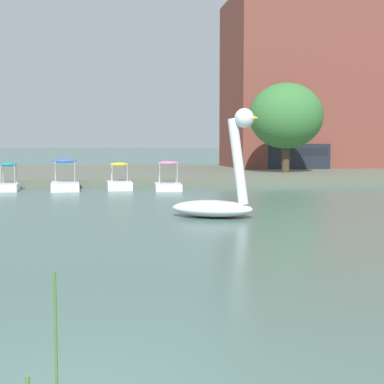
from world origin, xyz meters
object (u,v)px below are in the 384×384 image
at_px(pedal_boat_pink, 168,182).
at_px(parked_van, 296,155).
at_px(pedal_boat_teal, 9,182).
at_px(tree_broadleaf_behind_dock, 286,116).
at_px(pedal_boat_blue, 65,182).
at_px(pedal_boat_yellow, 119,182).
at_px(swan_boat, 218,195).

bearing_deg(pedal_boat_pink, parked_van, 54.30).
distance_m(pedal_boat_teal, parked_van, 23.73).
xyz_separation_m(pedal_boat_pink, tree_broadleaf_behind_dock, (8.38, 9.10, 3.78)).
bearing_deg(pedal_boat_teal, pedal_boat_blue, -0.30).
distance_m(pedal_boat_blue, pedal_boat_teal, 2.77).
distance_m(pedal_boat_yellow, pedal_boat_blue, 2.72).
relative_size(pedal_boat_blue, pedal_boat_teal, 1.35).
xyz_separation_m(pedal_boat_teal, parked_van, (18.64, 14.65, 1.03)).
height_order(swan_boat, pedal_boat_teal, swan_boat).
distance_m(pedal_boat_pink, parked_van, 18.34).
xyz_separation_m(tree_broadleaf_behind_dock, parked_van, (2.30, 5.77, -2.73)).
relative_size(pedal_boat_yellow, tree_broadleaf_behind_dock, 0.34).
relative_size(pedal_boat_pink, parked_van, 0.44).
bearing_deg(parked_van, pedal_boat_yellow, -132.60).
bearing_deg(pedal_boat_blue, pedal_boat_pink, -2.29).
bearing_deg(pedal_boat_yellow, pedal_boat_blue, -172.77).
height_order(pedal_boat_blue, tree_broadleaf_behind_dock, tree_broadleaf_behind_dock).
height_order(swan_boat, pedal_boat_yellow, swan_boat).
bearing_deg(pedal_boat_teal, swan_boat, -51.62).
height_order(pedal_boat_teal, parked_van, parked_van).
bearing_deg(pedal_boat_blue, tree_broadleaf_behind_dock, 33.25).
xyz_separation_m(swan_boat, pedal_boat_teal, (-9.00, 11.36, -0.28)).
relative_size(pedal_boat_yellow, parked_van, 0.42).
bearing_deg(pedal_boat_yellow, parked_van, 47.40).
bearing_deg(swan_boat, tree_broadleaf_behind_dock, 70.06).
distance_m(swan_boat, tree_broadleaf_behind_dock, 21.80).
relative_size(pedal_boat_yellow, pedal_boat_teal, 1.13).
xyz_separation_m(pedal_boat_teal, tree_broadleaf_behind_dock, (16.34, 8.88, 3.76)).
distance_m(pedal_boat_pink, pedal_boat_blue, 5.19).
bearing_deg(pedal_boat_pink, swan_boat, -84.65).
height_order(pedal_boat_pink, pedal_boat_blue, pedal_boat_blue).
bearing_deg(pedal_boat_blue, pedal_boat_yellow, 7.23).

